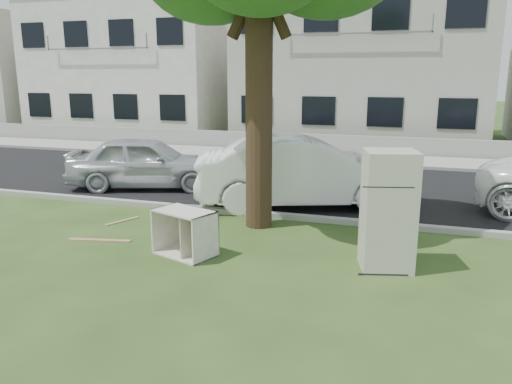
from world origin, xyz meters
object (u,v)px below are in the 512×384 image
(car_center, at_px, (304,172))
(car_left, at_px, (146,162))
(cabinet, at_px, (185,233))
(fridge, at_px, (388,211))

(car_center, xyz_separation_m, car_left, (-4.58, 0.64, -0.12))
(car_center, bearing_deg, cabinet, 142.46)
(fridge, height_order, car_center, fridge)
(fridge, bearing_deg, car_center, 107.08)
(fridge, height_order, cabinet, fridge)
(car_center, height_order, car_left, car_center)
(car_center, distance_m, car_left, 4.62)
(fridge, bearing_deg, car_left, 134.06)
(fridge, relative_size, cabinet, 1.87)
(cabinet, xyz_separation_m, car_center, (1.24, 3.91, 0.44))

